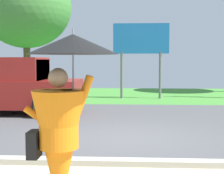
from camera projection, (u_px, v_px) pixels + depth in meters
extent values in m
cube|color=#4C4C4F|center=(125.00, 124.00, 9.77)|extent=(40.00, 8.00, 0.10)
cube|color=#448B34|center=(128.00, 95.00, 17.73)|extent=(40.00, 8.00, 0.10)
cube|color=#B2AD9E|center=(120.00, 162.00, 5.78)|extent=(40.00, 0.24, 0.10)
cone|color=orange|center=(59.00, 154.00, 3.82)|extent=(0.60, 0.60, 1.45)
cylinder|color=orange|center=(59.00, 119.00, 3.79)|extent=(0.44, 0.44, 0.65)
sphere|color=tan|center=(58.00, 78.00, 3.75)|extent=(0.22, 0.22, 0.22)
cylinder|color=orange|center=(83.00, 95.00, 3.75)|extent=(0.24, 0.09, 0.45)
cylinder|color=orange|center=(36.00, 116.00, 3.82)|extent=(0.29, 0.08, 0.24)
cylinder|color=gray|center=(73.00, 75.00, 3.74)|extent=(0.02, 0.02, 0.75)
cone|color=black|center=(73.00, 44.00, 3.71)|extent=(1.01, 1.01, 0.22)
cylinder|color=gray|center=(73.00, 33.00, 3.70)|extent=(0.02, 0.02, 0.10)
cube|color=black|center=(33.00, 107.00, 3.85)|extent=(0.02, 0.11, 0.16)
cube|color=black|center=(34.00, 144.00, 3.78)|extent=(0.12, 0.24, 0.30)
cube|color=maroon|center=(3.00, 93.00, 11.50)|extent=(5.20, 2.00, 0.90)
cube|color=maroon|center=(17.00, 71.00, 11.41)|extent=(1.80, 1.84, 0.90)
cube|color=#2D3842|center=(42.00, 71.00, 11.36)|extent=(0.10, 1.70, 0.77)
cylinder|color=black|center=(59.00, 99.00, 12.42)|extent=(0.76, 0.28, 0.76)
cylinder|color=black|center=(45.00, 106.00, 10.43)|extent=(0.76, 0.28, 0.76)
cylinder|color=slate|center=(122.00, 75.00, 15.96)|extent=(0.12, 0.12, 2.20)
cylinder|color=slate|center=(160.00, 75.00, 15.85)|extent=(0.12, 0.12, 2.20)
cube|color=#1E72B2|center=(141.00, 38.00, 15.77)|extent=(2.60, 0.10, 1.40)
cylinder|color=brown|center=(27.00, 65.00, 18.03)|extent=(0.36, 0.36, 3.08)
ellipsoid|color=#478C3D|center=(26.00, 7.00, 17.79)|extent=(4.75, 4.75, 4.32)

